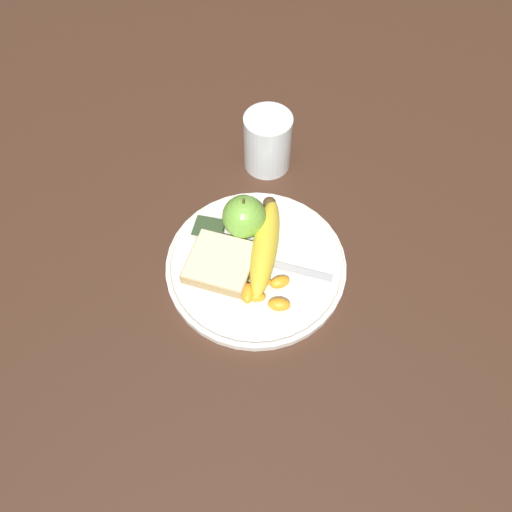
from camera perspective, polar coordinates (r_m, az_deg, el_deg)
ground_plane at (r=0.77m, az=-0.00°, el=-1.26°), size 3.00×3.00×0.00m
plate at (r=0.76m, az=-0.00°, el=-0.96°), size 0.28×0.28×0.01m
juice_glass at (r=0.87m, az=1.33°, el=12.75°), size 0.08×0.08×0.10m
apple at (r=0.77m, az=-1.37°, el=4.50°), size 0.07×0.07×0.08m
banana at (r=0.76m, az=1.07°, el=1.31°), size 0.05×0.18×0.04m
bread_slice at (r=0.75m, az=-4.05°, el=-0.79°), size 0.10×0.10×0.02m
fork at (r=0.76m, az=0.66°, el=-0.54°), size 0.19×0.03×0.00m
jam_packet at (r=0.78m, az=-5.40°, el=2.87°), size 0.05×0.04×0.02m
orange_segment_0 at (r=0.72m, az=0.06°, el=-4.67°), size 0.03×0.02×0.01m
orange_segment_1 at (r=0.72m, az=-0.86°, el=-4.27°), size 0.02×0.04×0.02m
orange_segment_2 at (r=0.74m, az=0.81°, el=-2.67°), size 0.03×0.02×0.01m
orange_segment_3 at (r=0.73m, az=2.74°, el=-2.99°), size 0.04×0.03×0.02m
orange_segment_4 at (r=0.72m, az=2.67°, el=-5.55°), size 0.03×0.02×0.02m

